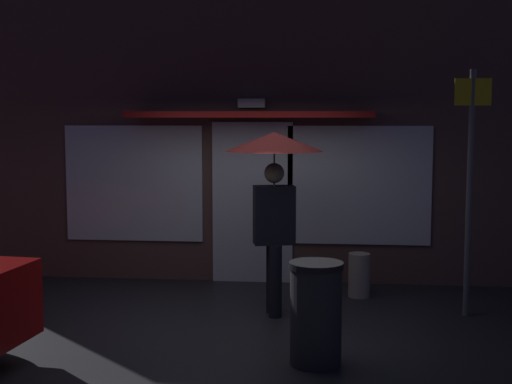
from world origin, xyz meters
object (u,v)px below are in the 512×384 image
at_px(person_with_umbrella, 274,171).
at_px(sidewalk_bollard, 359,275).
at_px(street_sign_post, 470,179).
at_px(trash_bin, 316,313).

relative_size(person_with_umbrella, sidewalk_bollard, 3.77).
bearing_deg(street_sign_post, sidewalk_bollard, 148.00).
height_order(sidewalk_bollard, trash_bin, trash_bin).
bearing_deg(person_with_umbrella, sidewalk_bollard, -151.22).
bearing_deg(street_sign_post, trash_bin, -133.76).
height_order(person_with_umbrella, street_sign_post, street_sign_post).
height_order(street_sign_post, sidewalk_bollard, street_sign_post).
bearing_deg(trash_bin, sidewalk_bollard, 78.46).
xyz_separation_m(street_sign_post, trash_bin, (-1.69, -1.77, -1.09)).
bearing_deg(street_sign_post, person_with_umbrella, -175.43).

